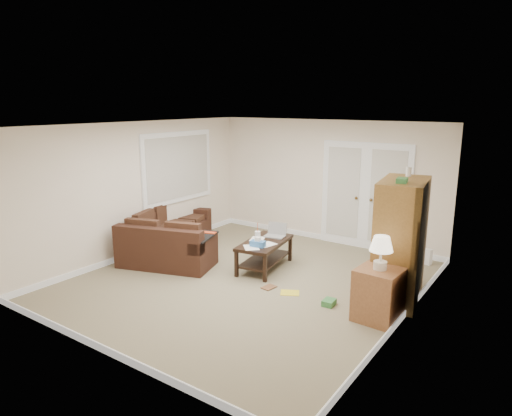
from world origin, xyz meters
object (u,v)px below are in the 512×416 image
Objects in this scene: tv_armoire at (400,240)px; sectional_sofa at (170,239)px; side_cabinet at (378,290)px; coffee_table at (265,253)px.

sectional_sofa is at bearing 177.20° from tv_armoire.
tv_armoire is 0.94m from side_cabinet.
sectional_sofa is 2.02× the size of coffee_table.
sectional_sofa is 2.26× the size of side_cabinet.
side_cabinet is at bearing -27.74° from coffee_table.
tv_armoire is 1.65× the size of side_cabinet.
coffee_table is 2.43m from side_cabinet.
side_cabinet is (0.00, -0.81, -0.48)m from tv_armoire.
coffee_table reaches higher than sectional_sofa.
side_cabinet is (2.30, -0.76, 0.15)m from coffee_table.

